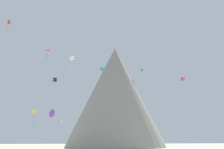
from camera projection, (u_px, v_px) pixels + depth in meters
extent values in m
cone|color=gray|center=(115.00, 95.00, 133.27)|extent=(79.16, 79.16, 60.26)
cone|color=gray|center=(110.00, 111.00, 126.06)|extent=(27.74, 27.74, 39.28)
cone|color=gray|center=(134.00, 112.00, 128.57)|extent=(33.86, 33.86, 39.23)
cone|color=yellow|center=(61.00, 121.00, 85.72)|extent=(1.07, 1.99, 1.88)
cube|color=#33BCDB|center=(143.00, 49.00, 73.61)|extent=(0.24, 0.97, 0.95)
cube|color=red|center=(9.00, 22.00, 63.95)|extent=(0.97, 0.70, 1.35)
cylinder|color=red|center=(7.00, 28.00, 63.42)|extent=(0.15, 0.14, 2.41)
cube|color=teal|center=(102.00, 70.00, 85.14)|extent=(1.58, 1.59, 0.75)
cube|color=teal|center=(102.00, 68.00, 85.30)|extent=(1.58, 1.59, 0.75)
cylinder|color=#D1339E|center=(101.00, 73.00, 84.80)|extent=(0.18, 0.08, 1.66)
cone|color=#D1339E|center=(183.00, 79.00, 71.40)|extent=(1.32, 1.08, 1.36)
cone|color=#5138B2|center=(52.00, 113.00, 49.10)|extent=(1.50, 1.79, 1.75)
cube|color=green|center=(142.00, 71.00, 97.85)|extent=(1.07, 1.00, 0.63)
cube|color=green|center=(142.00, 70.00, 98.00)|extent=(1.07, 1.00, 0.63)
cube|color=#E5668C|center=(48.00, 51.00, 70.52)|extent=(1.35, 1.35, 0.53)
cube|color=#E5668C|center=(48.00, 50.00, 70.65)|extent=(1.35, 1.35, 0.53)
cylinder|color=blue|center=(46.00, 57.00, 69.95)|extent=(0.24, 0.11, 3.47)
cube|color=gold|center=(34.00, 112.00, 61.70)|extent=(1.09, 0.31, 1.09)
cylinder|color=teal|center=(33.00, 121.00, 60.97)|extent=(0.29, 0.08, 4.31)
cube|color=black|center=(55.00, 81.00, 88.84)|extent=(1.74, 1.72, 0.67)
cube|color=black|center=(55.00, 79.00, 89.08)|extent=(1.74, 1.72, 0.67)
cube|color=white|center=(72.00, 59.00, 85.11)|extent=(1.73, 1.77, 0.79)
cube|color=white|center=(72.00, 57.00, 85.36)|extent=(1.73, 1.77, 0.79)
cylinder|color=white|center=(71.00, 65.00, 84.43)|extent=(0.32, 0.65, 4.18)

